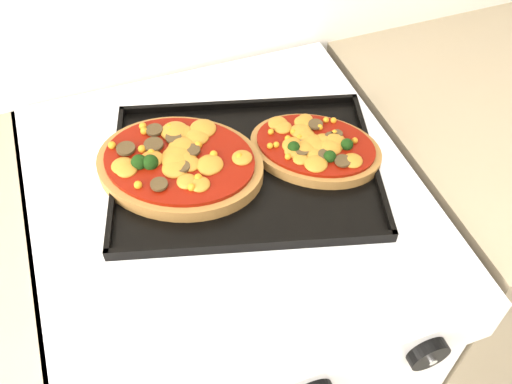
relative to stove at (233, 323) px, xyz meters
name	(u,v)px	position (x,y,z in m)	size (l,w,h in m)	color
stove	(233,323)	(0.00, 0.00, 0.00)	(0.60, 0.60, 0.91)	white
control_panel	(299,384)	(0.00, -0.31, 0.40)	(0.60, 0.02, 0.09)	white
knob_right	(428,354)	(0.18, -0.33, 0.40)	(0.06, 0.06, 0.02)	black
baking_tray	(245,168)	(0.04, 0.01, 0.47)	(0.41, 0.30, 0.02)	black
pizza_left	(180,163)	(-0.06, 0.04, 0.48)	(0.26, 0.20, 0.04)	olive
pizza_right	(315,147)	(0.16, 0.00, 0.48)	(0.21, 0.15, 0.03)	olive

